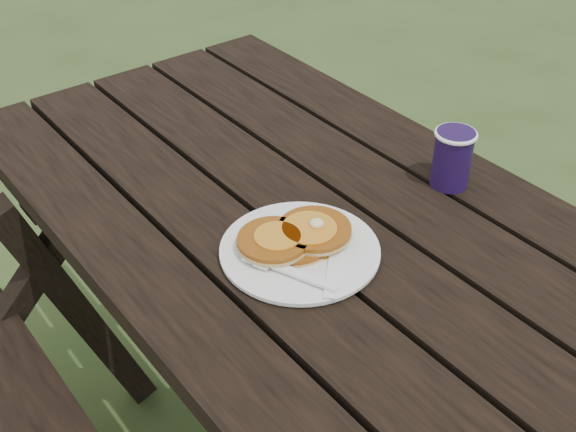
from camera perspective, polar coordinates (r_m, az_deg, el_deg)
picnic_table at (r=1.41m, az=6.78°, el=-16.15°), size 1.36×1.80×0.75m
plate at (r=1.15m, az=0.94°, el=-2.79°), size 0.26×0.26×0.01m
pancake_stack at (r=1.15m, az=0.59°, el=-1.63°), size 0.19×0.14×0.04m
knife at (r=1.12m, az=3.73°, el=-3.49°), size 0.14×0.14×0.00m
fork at (r=1.08m, az=1.34°, el=-4.81°), size 0.09×0.16×0.01m
coffee_cup at (r=1.31m, az=12.89°, el=4.71°), size 0.08×0.08×0.11m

